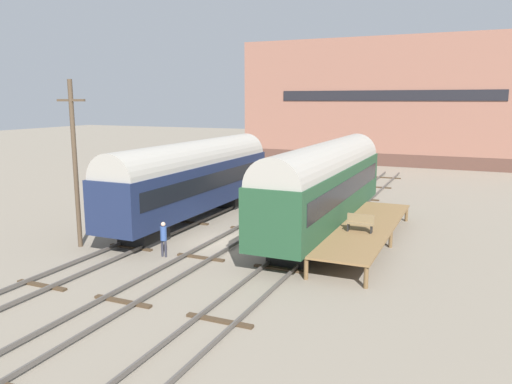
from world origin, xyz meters
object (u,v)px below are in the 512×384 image
Objects in this scene: person_worker at (164,236)px; utility_pole at (75,162)px; bench at (360,222)px; train_car_navy at (193,176)px; train_car_green at (325,182)px.

person_worker is 6.21m from utility_pole.
bench is at bearing 29.19° from person_worker.
train_car_navy is 7.67m from person_worker.
utility_pole is at bearing -144.73° from train_car_green.
bench is 0.16× the size of utility_pole.
bench is at bearing 20.50° from utility_pole.
train_car_navy is 9.19× the size of person_worker.
train_car_navy is 11.46m from bench.
train_car_navy is at bearing -176.10° from train_car_green.
train_car_green is 13.78m from utility_pole.
train_car_green is 4.13m from bench.
utility_pole is (-2.72, -7.33, 1.60)m from train_car_navy.
train_car_green is (8.46, 0.58, 0.10)m from train_car_navy.
bench is at bearing -45.06° from train_car_green.
utility_pole is at bearing -159.50° from bench.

